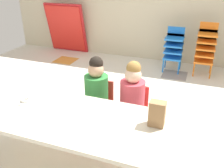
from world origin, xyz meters
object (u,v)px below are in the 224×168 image
Objects in this scene: seated_child_near_camera at (97,89)px; folded_activity_table at (66,28)px; kid_chair_blue_stack at (174,47)px; donut_powdered_on_plate at (26,100)px; craft_table at (84,123)px; seated_child_middle_seat at (133,95)px; kid_chair_orange_stack at (206,46)px; paper_bag_brown at (157,114)px; paper_plate_near_edge at (26,101)px.

seated_child_near_camera is 3.20m from folded_activity_table.
donut_powdered_on_plate is at bearing -110.78° from kid_chair_blue_stack.
seated_child_middle_seat is (0.26, 0.62, 0.02)m from craft_table.
craft_table is 2.23× the size of kid_chair_orange_stack.
paper_plate_near_edge is (-1.27, -0.05, -0.11)m from paper_bag_brown.
craft_table is 0.64m from seated_child_near_camera.
seated_child_near_camera is at bearing 146.56° from paper_bag_brown.
folded_activity_table is at bearing 172.11° from kid_chair_blue_stack.
paper_bag_brown is at bearing -96.89° from kid_chair_orange_stack.
seated_child_middle_seat reaches higher than paper_bag_brown.
donut_powdered_on_plate is (-1.60, -2.80, 0.08)m from kid_chair_orange_stack.
seated_child_middle_seat is 8.73× the size of donut_powdered_on_plate.
folded_activity_table is at bearing 113.45° from paper_plate_near_edge.
seated_child_near_camera is 2.50m from kid_chair_orange_stack.
paper_bag_brown is 1.27m from donut_powdered_on_plate.
folded_activity_table is at bearing 125.89° from seated_child_near_camera.
paper_bag_brown reaches higher than paper_plate_near_edge.
kid_chair_blue_stack is (0.55, 2.25, -0.10)m from seated_child_near_camera.
paper_plate_near_edge is (-0.67, 0.08, 0.05)m from craft_table.
seated_child_middle_seat reaches higher than paper_plate_near_edge.
kid_chair_blue_stack is at bearing 94.32° from paper_bag_brown.
seated_child_middle_seat is 0.84× the size of folded_activity_table.
paper_bag_brown is at bearing -85.68° from kid_chair_blue_stack.
kid_chair_blue_stack is 3.00m from donut_powdered_on_plate.
craft_table is at bearing -168.44° from paper_bag_brown.
kid_chair_orange_stack is 2.78m from paper_bag_brown.
kid_chair_orange_stack is 5.11× the size of paper_plate_near_edge.
donut_powdered_on_plate is (1.36, -3.13, 0.06)m from folded_activity_table.
folded_activity_table is 3.42m from donut_powdered_on_plate.
kid_chair_blue_stack is at bearing 69.22° from paper_plate_near_edge.
kid_chair_orange_stack is at bearing 64.22° from seated_child_near_camera.
donut_powdered_on_plate is (0.00, 0.00, 0.02)m from paper_plate_near_edge.
seated_child_middle_seat is at bearing 67.60° from craft_table.
paper_plate_near_edge is (1.36, -3.13, 0.04)m from folded_activity_table.
seated_child_middle_seat is 5.10× the size of paper_plate_near_edge.
paper_bag_brown is 1.22× the size of paper_plate_near_edge.
donut_powdered_on_plate reaches higher than paper_plate_near_edge.
kid_chair_blue_stack is 4.44× the size of paper_plate_near_edge.
paper_bag_brown is (0.21, -2.75, 0.23)m from kid_chair_blue_stack.
kid_chair_blue_stack is at bearing 86.51° from seated_child_middle_seat.
kid_chair_orange_stack is at bearing 72.00° from craft_table.
folded_activity_table is at bearing 173.54° from kid_chair_orange_stack.
craft_table is 2.56× the size of kid_chair_blue_stack.
craft_table is at bearing -76.11° from seated_child_near_camera.
paper_plate_near_edge reaches higher than craft_table.
kid_chair_orange_stack is (0.54, 0.00, 0.06)m from kid_chair_blue_stack.
kid_chair_orange_stack is (0.68, 2.25, -0.04)m from seated_child_middle_seat.
folded_activity_table reaches higher than kid_chair_blue_stack.
paper_plate_near_edge is at bearing -119.79° from kid_chair_orange_stack.
seated_child_near_camera reaches higher than craft_table.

